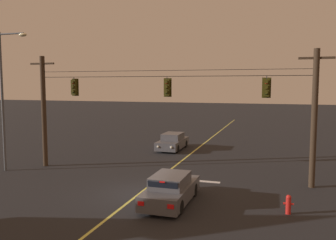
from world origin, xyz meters
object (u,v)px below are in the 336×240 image
object	(u,v)px
street_lamp_corner	(6,90)
traffic_light_centre	(266,88)
car_waiting_near_lane	(171,190)
traffic_light_leftmost	(74,87)
car_oncoming_lead	(172,142)
fire_hydrant	(288,204)
traffic_light_left_inner	(167,87)

from	to	relation	value
street_lamp_corner	traffic_light_centre	bearing A→B (deg)	6.71
traffic_light_centre	car_waiting_near_lane	world-z (taller)	traffic_light_centre
traffic_light_leftmost	car_oncoming_lead	bearing A→B (deg)	64.39
traffic_light_leftmost	car_oncoming_lead	distance (m)	10.61
car_waiting_near_lane	fire_hydrant	world-z (taller)	car_waiting_near_lane
traffic_light_left_inner	traffic_light_centre	size ratio (longest dim) A/B	1.00
traffic_light_leftmost	traffic_light_centre	distance (m)	12.05
traffic_light_left_inner	traffic_light_centre	bearing A→B (deg)	0.00
car_oncoming_lead	traffic_light_leftmost	bearing A→B (deg)	-115.61
traffic_light_leftmost	traffic_light_left_inner	distance (m)	6.33
traffic_light_left_inner	car_waiting_near_lane	distance (m)	6.89
traffic_light_leftmost	street_lamp_corner	xyz separation A→B (m)	(-3.76, -1.86, -0.15)
traffic_light_left_inner	street_lamp_corner	xyz separation A→B (m)	(-10.09, -1.86, -0.15)
traffic_light_centre	car_waiting_near_lane	distance (m)	7.80
car_waiting_near_lane	fire_hydrant	bearing A→B (deg)	1.81
traffic_light_left_inner	street_lamp_corner	bearing A→B (deg)	-169.55
traffic_light_left_inner	street_lamp_corner	world-z (taller)	street_lamp_corner
traffic_light_leftmost	traffic_light_left_inner	world-z (taller)	same
car_waiting_near_lane	fire_hydrant	size ratio (longest dim) A/B	5.15
traffic_light_left_inner	fire_hydrant	size ratio (longest dim) A/B	1.45
car_waiting_near_lane	traffic_light_left_inner	bearing A→B (deg)	109.67
fire_hydrant	street_lamp_corner	bearing A→B (deg)	170.96
traffic_light_left_inner	car_oncoming_lead	size ratio (longest dim) A/B	0.28
traffic_light_leftmost	car_oncoming_lead	xyz separation A→B (m)	(4.11, 8.57, -4.72)
car_waiting_near_lane	car_oncoming_lead	distance (m)	13.87
traffic_light_left_inner	car_waiting_near_lane	xyz separation A→B (m)	(1.69, -4.73, -4.72)
traffic_light_leftmost	fire_hydrant	world-z (taller)	traffic_light_leftmost
traffic_light_centre	fire_hydrant	world-z (taller)	traffic_light_centre
traffic_light_left_inner	car_oncoming_lead	bearing A→B (deg)	104.51
fire_hydrant	traffic_light_centre	bearing A→B (deg)	104.72
street_lamp_corner	car_waiting_near_lane	bearing A→B (deg)	-13.69
traffic_light_left_inner	traffic_light_centre	world-z (taller)	same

